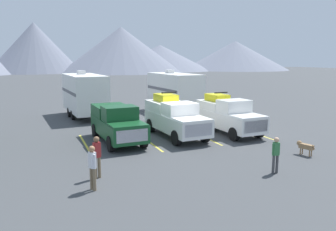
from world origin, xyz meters
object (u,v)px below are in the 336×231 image
object	(u,v)px
dog	(304,146)
person_b	(97,154)
pickup_truck_a	(117,122)
person_a	(276,153)
camper_trailer_b	(174,90)
pickup_truck_c	(227,115)
person_c	(92,165)
pickup_truck_b	(174,117)
camper_trailer_a	(84,93)

from	to	relation	value
dog	person_b	bearing A→B (deg)	177.09
pickup_truck_a	person_a	bearing A→B (deg)	-57.74
camper_trailer_b	person_b	bearing A→B (deg)	-123.29
person_b	person_a	bearing A→B (deg)	-16.96
pickup_truck_c	dog	distance (m)	5.92
person_c	person_a	bearing A→B (deg)	-7.40
person_c	dog	size ratio (longest dim) A/B	1.73
person_b	pickup_truck_b	bearing A→B (deg)	44.84
camper_trailer_b	dog	distance (m)	14.66
pickup_truck_b	camper_trailer_a	size ratio (longest dim) A/B	0.75
camper_trailer_b	person_b	distance (m)	16.82
camper_trailer_b	dog	bearing A→B (deg)	-86.27
pickup_truck_b	person_c	world-z (taller)	pickup_truck_b
pickup_truck_b	camper_trailer_b	size ratio (longest dim) A/B	0.76
camper_trailer_a	dog	world-z (taller)	camper_trailer_a
pickup_truck_a	pickup_truck_b	distance (m)	3.61
camper_trailer_a	pickup_truck_c	bearing A→B (deg)	-50.08
camper_trailer_a	person_a	size ratio (longest dim) A/B	4.90
pickup_truck_c	person_b	world-z (taller)	pickup_truck_c
person_b	person_c	bearing A→B (deg)	-107.29
camper_trailer_a	person_c	size ratio (longest dim) A/B	4.53
person_a	dog	size ratio (longest dim) A/B	1.60
pickup_truck_a	pickup_truck_c	bearing A→B (deg)	-2.99
pickup_truck_c	camper_trailer_a	xyz separation A→B (m)	(-7.71, 9.22, 0.79)
pickup_truck_c	person_c	size ratio (longest dim) A/B	3.23
camper_trailer_b	person_b	world-z (taller)	camper_trailer_b
person_a	person_b	xyz separation A→B (m)	(-7.05, 2.15, 0.10)
pickup_truck_c	camper_trailer_b	xyz separation A→B (m)	(-0.05, 8.74, 0.78)
person_a	dog	distance (m)	3.54
pickup_truck_a	pickup_truck_b	xyz separation A→B (m)	(3.61, 0.04, 0.09)
pickup_truck_a	person_c	bearing A→B (deg)	-109.97
person_a	person_b	bearing A→B (deg)	163.04
camper_trailer_b	person_c	world-z (taller)	camper_trailer_b
pickup_truck_c	person_a	distance (m)	7.77
pickup_truck_b	person_b	distance (m)	8.09
pickup_truck_b	pickup_truck_c	size ratio (longest dim) A/B	1.05
pickup_truck_c	camper_trailer_b	distance (m)	8.78
pickup_truck_a	camper_trailer_a	xyz separation A→B (m)	(-0.56, 8.84, 0.85)
pickup_truck_b	person_c	xyz separation A→B (m)	(-6.10, -6.89, -0.25)
pickup_truck_b	person_c	bearing A→B (deg)	-131.54
pickup_truck_a	person_b	xyz separation A→B (m)	(-2.12, -5.66, -0.12)
person_a	dog	xyz separation A→B (m)	(3.11, 1.63, -0.43)
person_b	pickup_truck_a	bearing A→B (deg)	69.48
pickup_truck_a	camper_trailer_a	bearing A→B (deg)	93.66
pickup_truck_c	person_a	size ratio (longest dim) A/B	3.50
pickup_truck_a	person_c	size ratio (longest dim) A/B	3.21
person_a	person_c	world-z (taller)	person_c
person_b	camper_trailer_b	bearing A→B (deg)	56.71
dog	pickup_truck_c	bearing A→B (deg)	98.80
camper_trailer_a	person_b	world-z (taller)	camper_trailer_a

